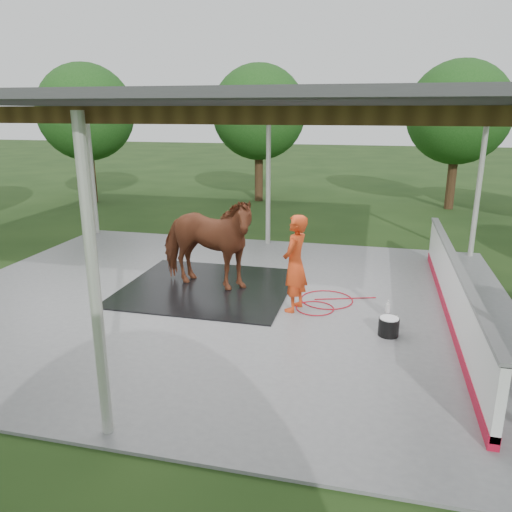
% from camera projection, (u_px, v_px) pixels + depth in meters
% --- Properties ---
extents(ground, '(100.00, 100.00, 0.00)m').
position_uv_depth(ground, '(221.00, 300.00, 10.62)').
color(ground, '#1E3814').
extents(concrete_slab, '(12.00, 10.00, 0.05)m').
position_uv_depth(concrete_slab, '(221.00, 299.00, 10.62)').
color(concrete_slab, slate).
rests_on(concrete_slab, ground).
extents(pavilion_structure, '(12.60, 10.60, 4.05)m').
position_uv_depth(pavilion_structure, '(217.00, 106.00, 9.51)').
color(pavilion_structure, beige).
rests_on(pavilion_structure, ground).
extents(dasher_board, '(0.16, 8.00, 1.15)m').
position_uv_depth(dasher_board, '(453.00, 292.00, 9.42)').
color(dasher_board, '#AF0E29').
rests_on(dasher_board, concrete_slab).
extents(tree_belt, '(28.00, 28.00, 5.80)m').
position_uv_depth(tree_belt, '(244.00, 115.00, 10.33)').
color(tree_belt, '#382314').
rests_on(tree_belt, ground).
extents(rubber_mat, '(3.66, 3.43, 0.03)m').
position_uv_depth(rubber_mat, '(207.00, 287.00, 11.22)').
color(rubber_mat, black).
rests_on(rubber_mat, concrete_slab).
extents(horse, '(2.62, 1.54, 2.08)m').
position_uv_depth(horse, '(206.00, 242.00, 10.92)').
color(horse, brown).
rests_on(horse, rubber_mat).
extents(handler, '(0.62, 0.79, 1.94)m').
position_uv_depth(handler, '(295.00, 263.00, 9.74)').
color(handler, red).
rests_on(handler, concrete_slab).
extents(wash_bucket, '(0.36, 0.36, 0.33)m').
position_uv_depth(wash_bucket, '(389.00, 326.00, 8.82)').
color(wash_bucket, black).
rests_on(wash_bucket, concrete_slab).
extents(soap_bottle_a, '(0.12, 0.12, 0.26)m').
position_uv_depth(soap_bottle_a, '(388.00, 306.00, 9.81)').
color(soap_bottle_a, silver).
rests_on(soap_bottle_a, concrete_slab).
extents(soap_bottle_b, '(0.13, 0.13, 0.21)m').
position_uv_depth(soap_bottle_b, '(397.00, 321.00, 9.22)').
color(soap_bottle_b, '#338CD8').
rests_on(soap_bottle_b, concrete_slab).
extents(hose_coil, '(1.58, 1.47, 0.02)m').
position_uv_depth(hose_coil, '(323.00, 302.00, 10.35)').
color(hose_coil, '#A80C1B').
rests_on(hose_coil, concrete_slab).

